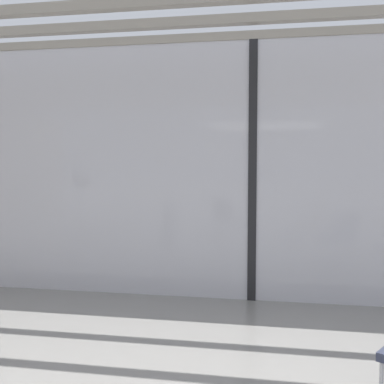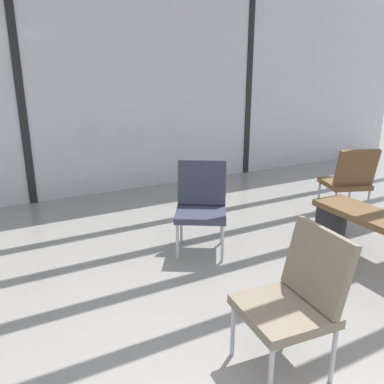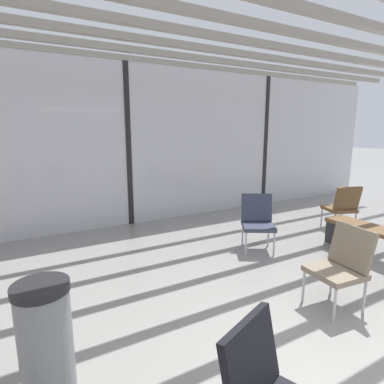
# 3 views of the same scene
# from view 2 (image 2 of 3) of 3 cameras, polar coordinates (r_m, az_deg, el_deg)

# --- Properties ---
(glass_curtain_wall) EXTENTS (14.00, 0.08, 3.12)m
(glass_curtain_wall) POSITION_cam_2_polar(r_m,az_deg,el_deg) (5.56, -23.74, 14.14)
(glass_curtain_wall) COLOR silver
(glass_curtain_wall) RESTS_ON ground
(window_mullion_1) EXTENTS (0.10, 0.12, 3.12)m
(window_mullion_1) POSITION_cam_2_polar(r_m,az_deg,el_deg) (5.56, -23.74, 14.14)
(window_mullion_1) COLOR black
(window_mullion_1) RESTS_ON ground
(window_mullion_2) EXTENTS (0.10, 0.12, 3.12)m
(window_mullion_2) POSITION_cam_2_polar(r_m,az_deg,el_deg) (6.83, 8.01, 15.73)
(window_mullion_2) COLOR black
(window_mullion_2) RESTS_ON ground
(parked_airplane) EXTENTS (14.41, 4.19, 4.19)m
(parked_airplane) POSITION_cam_2_polar(r_m,az_deg,el_deg) (11.50, -25.78, 17.54)
(parked_airplane) COLOR #B2BCD6
(parked_airplane) RESTS_ON ground
(lounge_chair_1) EXTENTS (0.63, 0.66, 0.87)m
(lounge_chair_1) POSITION_cam_2_polar(r_m,az_deg,el_deg) (5.06, 21.71, 1.88)
(lounge_chair_1) COLOR brown
(lounge_chair_1) RESTS_ON ground
(lounge_chair_2) EXTENTS (0.68, 0.70, 0.87)m
(lounge_chair_2) POSITION_cam_2_polar(r_m,az_deg,el_deg) (3.88, 1.34, -1.36)
(lounge_chair_2) COLOR #33384C
(lounge_chair_2) RESTS_ON ground
(lounge_chair_3) EXTENTS (0.57, 0.53, 0.87)m
(lounge_chair_3) POSITION_cam_2_polar(r_m,az_deg,el_deg) (2.45, 14.92, -13.92)
(lounge_chair_3) COLOR #7F705B
(lounge_chair_3) RESTS_ON ground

